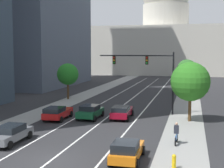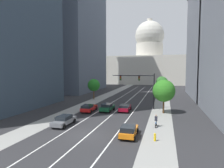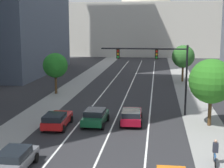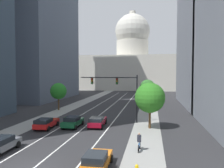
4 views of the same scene
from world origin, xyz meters
TOP-DOWN VIEW (x-y plane):
  - ground_plane at (0.00, 40.00)m, footprint 400.00×400.00m
  - sidewalk_left at (-8.38, 35.00)m, footprint 3.64×130.00m
  - sidewalk_right at (8.38, 35.00)m, footprint 3.64×130.00m
  - lane_stripe_left at (-3.28, 25.00)m, footprint 0.16×90.00m
  - lane_stripe_center at (0.00, 25.00)m, footprint 0.16×90.00m
  - lane_stripe_right at (3.28, 25.00)m, footprint 0.16×90.00m
  - office_tower_far_left at (-25.13, 45.97)m, footprint 18.58×28.98m
  - capitol_building at (0.00, 90.55)m, footprint 54.84×24.23m
  - car_gray at (-4.92, 2.97)m, footprint 2.04×4.61m
  - car_crimson at (1.65, 14.45)m, footprint 2.16×4.81m
  - car_green at (-1.64, 13.62)m, footprint 2.18×4.20m
  - car_red at (-4.91, 12.27)m, footprint 2.20×4.61m
  - car_orange at (4.92, 0.79)m, footprint 1.99×4.24m
  - traffic_signal_mast at (4.16, 18.07)m, footprint 8.74×0.39m
  - fire_hydrant at (8.00, 0.18)m, footprint 0.26×0.35m
  - cyclist at (7.87, 5.74)m, footprint 0.38×1.70m
  - street_tree_near_left at (-9.44, 27.00)m, footprint 3.27×3.27m
  - street_tree_far_right at (8.79, 14.78)m, footprint 4.05×4.05m
  - street_tree_mid_right at (8.03, 39.31)m, footprint 3.63×3.63m

SIDE VIEW (x-z plane):
  - ground_plane at x=0.00m, z-range 0.00..0.00m
  - sidewalk_left at x=-8.38m, z-range 0.00..0.01m
  - sidewalk_right at x=8.38m, z-range 0.00..0.01m
  - lane_stripe_left at x=-3.28m, z-range 0.01..0.02m
  - lane_stripe_center at x=0.00m, z-range 0.01..0.02m
  - lane_stripe_right at x=3.28m, z-range 0.01..0.02m
  - fire_hydrant at x=8.00m, z-range 0.01..0.92m
  - car_gray at x=-4.92m, z-range 0.04..1.45m
  - car_orange at x=4.92m, z-range 0.02..1.48m
  - car_crimson at x=1.65m, z-range 0.04..1.47m
  - car_red at x=-4.91m, z-range 0.04..1.47m
  - car_green at x=-1.64m, z-range 0.04..1.52m
  - cyclist at x=7.87m, z-range -0.01..1.71m
  - street_tree_near_left at x=-9.44m, z-range 1.08..6.54m
  - street_tree_mid_right at x=8.03m, z-range 1.11..7.00m
  - street_tree_far_right at x=8.79m, z-range 1.05..7.22m
  - traffic_signal_mast at x=4.16m, z-range 1.65..8.82m
  - capitol_building at x=0.00m, z-range -6.68..29.57m
  - office_tower_far_left at x=-25.13m, z-range 0.04..54.04m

